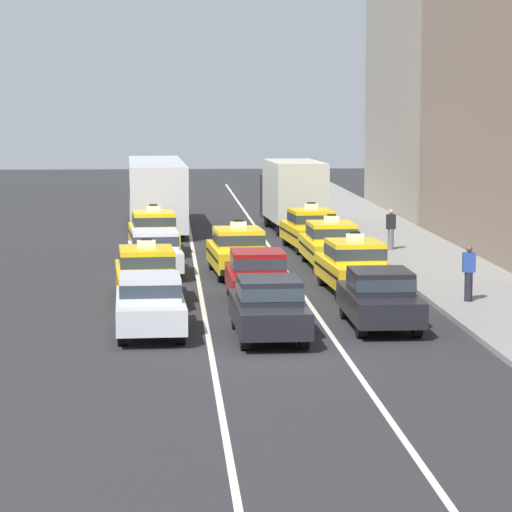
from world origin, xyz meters
name	(u,v)px	position (x,y,z in m)	size (l,w,h in m)	color
ground_plane	(278,355)	(0.00, 0.00, 0.00)	(160.00, 160.00, 0.00)	#2B2B2D
lane_stripe_left_center	(194,253)	(-1.60, 20.00, 0.00)	(0.14, 80.00, 0.01)	silver
lane_stripe_center_right	(273,252)	(1.60, 20.00, 0.00)	(0.14, 80.00, 0.01)	silver
sidewalk_curb	(438,266)	(7.20, 15.00, 0.07)	(4.00, 90.00, 0.15)	gray
sedan_left_nearest	(150,302)	(-3.10, 2.84, 0.85)	(1.90, 4.36, 1.58)	black
taxi_left_second	(147,273)	(-3.27, 8.08, 0.88)	(2.06, 4.65, 1.96)	black
sedan_left_third	(155,251)	(-3.07, 13.87, 0.85)	(2.00, 4.39, 1.58)	black
taxi_left_fourth	(153,231)	(-3.19, 20.16, 0.88)	(2.13, 4.67, 1.96)	black
bus_left_fifth	(156,191)	(-3.14, 29.18, 1.82)	(2.88, 11.28, 3.22)	black
sedan_left_sixth	(154,196)	(-3.34, 38.87, 0.85)	(2.09, 4.42, 1.58)	black
sedan_center_nearest	(269,306)	(-0.05, 2.06, 0.85)	(1.84, 4.33, 1.58)	black
sedan_center_second	(258,275)	(0.07, 7.77, 0.85)	(1.78, 4.31, 1.58)	black
taxi_center_third	(238,251)	(-0.19, 13.55, 0.88)	(2.07, 4.66, 1.96)	black
sedan_right_nearest	(380,297)	(3.04, 3.37, 0.85)	(1.77, 4.30, 1.58)	black
taxi_right_second	(354,265)	(3.27, 9.48, 0.88)	(2.02, 4.64, 1.96)	black
taxi_right_third	(331,243)	(3.32, 15.45, 0.88)	(1.90, 4.59, 1.96)	black
taxi_right_fourth	(311,229)	(3.18, 20.69, 0.88)	(2.13, 4.68, 1.96)	black
box_truck_right_fifth	(292,192)	(3.20, 28.40, 1.78)	(2.59, 7.07, 3.27)	black
pedestrian_near_crosswalk	(469,273)	(6.26, 6.63, 1.00)	(0.36, 0.24, 1.67)	#23232D
pedestrian_by_storefront	(391,229)	(6.23, 19.31, 0.97)	(0.36, 0.24, 1.63)	slate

